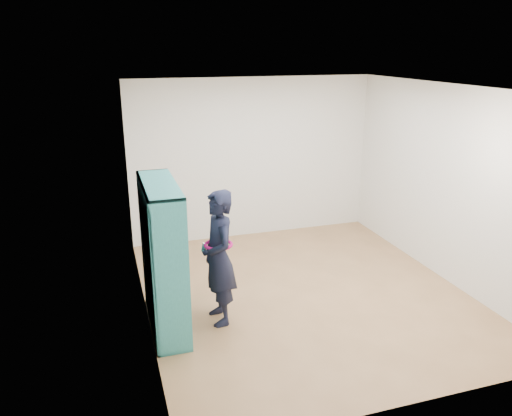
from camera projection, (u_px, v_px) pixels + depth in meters
name	position (u px, v px, depth m)	size (l,w,h in m)	color
floor	(304.00, 293.00, 6.48)	(4.50, 4.50, 0.00)	olive
ceiling	(311.00, 88.00, 5.67)	(4.50, 4.50, 0.00)	white
wall_left	(140.00, 213.00, 5.50)	(0.02, 4.50, 2.60)	silver
wall_right	(446.00, 184.00, 6.65)	(0.02, 4.50, 2.60)	silver
wall_back	(253.00, 159.00, 8.11)	(4.00, 0.02, 2.60)	silver
wall_front	(417.00, 274.00, 4.03)	(4.00, 0.02, 2.60)	silver
bookshelf	(161.00, 259.00, 5.47)	(0.37, 1.26, 1.68)	teal
person	(219.00, 258.00, 5.60)	(0.41, 0.59, 1.57)	black
smartphone	(204.00, 249.00, 5.59)	(0.04, 0.11, 0.15)	silver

